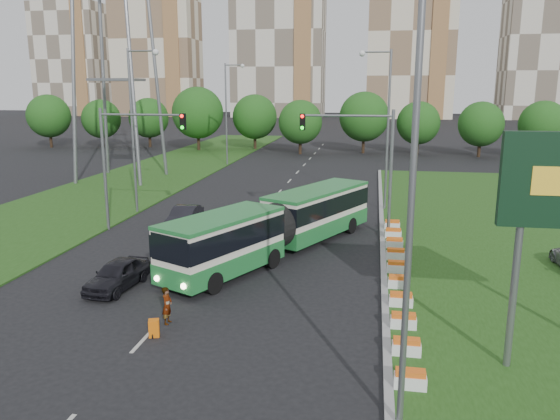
% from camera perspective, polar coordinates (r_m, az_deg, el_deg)
% --- Properties ---
extents(ground, '(360.00, 360.00, 0.00)m').
position_cam_1_polar(ground, '(26.16, -2.62, -8.14)').
color(ground, black).
rests_on(ground, ground).
extents(grass_median, '(14.00, 60.00, 0.15)m').
position_cam_1_polar(grass_median, '(34.05, 22.47, -4.00)').
color(grass_median, '#204814').
rests_on(grass_median, ground).
extents(median_kerb, '(0.30, 60.00, 0.18)m').
position_cam_1_polar(median_kerb, '(33.18, 10.68, -3.63)').
color(median_kerb, '#959595').
rests_on(median_kerb, ground).
extents(left_verge, '(12.00, 110.00, 0.10)m').
position_cam_1_polar(left_verge, '(54.92, -15.52, 2.57)').
color(left_verge, '#204814').
rests_on(left_verge, ground).
extents(lane_markings, '(0.20, 100.00, 0.01)m').
position_cam_1_polar(lane_markings, '(45.60, -0.94, 0.96)').
color(lane_markings, '#AFAFA8').
rests_on(lane_markings, ground).
extents(flower_planters, '(1.10, 20.30, 0.60)m').
position_cam_1_polar(flower_planters, '(27.28, 12.23, -6.53)').
color(flower_planters, white).
rests_on(flower_planters, grass_median).
extents(traffic_mast_median, '(5.76, 0.32, 8.00)m').
position_cam_1_polar(traffic_mast_median, '(34.09, 8.86, 5.91)').
color(traffic_mast_median, slate).
rests_on(traffic_mast_median, ground).
extents(traffic_mast_left, '(5.76, 0.32, 8.00)m').
position_cam_1_polar(traffic_mast_left, '(36.63, -15.75, 6.05)').
color(traffic_mast_left, slate).
rests_on(traffic_mast_left, ground).
extents(street_lamps, '(36.00, 60.00, 12.00)m').
position_cam_1_polar(street_lamps, '(35.02, -4.04, 7.28)').
color(street_lamps, slate).
rests_on(street_lamps, ground).
extents(tree_line, '(120.00, 8.00, 9.00)m').
position_cam_1_polar(tree_line, '(79.14, 13.31, 8.93)').
color(tree_line, '#154612').
rests_on(tree_line, ground).
extents(apartment_tower_west, '(26.00, 15.00, 48.00)m').
position_cam_1_polar(apartment_tower_west, '(188.11, -12.77, 16.93)').
color(apartment_tower_west, beige).
rests_on(apartment_tower_west, ground).
extents(apartment_tower_cwest, '(28.00, 15.00, 52.00)m').
position_cam_1_polar(apartment_tower_cwest, '(177.26, -0.13, 18.16)').
color(apartment_tower_cwest, beige).
rests_on(apartment_tower_cwest, ground).
extents(apartment_tower_ceast, '(25.00, 15.00, 50.00)m').
position_cam_1_polar(apartment_tower_ceast, '(174.83, 13.55, 17.57)').
color(apartment_tower_ceast, beige).
rests_on(apartment_tower_ceast, ground).
extents(apartment_tower_east, '(27.00, 15.00, 47.00)m').
position_cam_1_polar(apartment_tower_east, '(181.37, 26.74, 15.94)').
color(apartment_tower_east, beige).
rests_on(apartment_tower_east, ground).
extents(midrise_west, '(22.00, 14.00, 36.00)m').
position_cam_1_polar(midrise_west, '(200.91, -20.88, 14.43)').
color(midrise_west, beige).
rests_on(midrise_west, ground).
extents(articulated_bus, '(2.60, 16.70, 2.75)m').
position_cam_1_polar(articulated_bus, '(31.01, -0.64, -1.51)').
color(articulated_bus, silver).
rests_on(articulated_bus, ground).
extents(car_left_near, '(2.03, 4.20, 1.38)m').
position_cam_1_polar(car_left_near, '(26.98, -16.63, -6.46)').
color(car_left_near, black).
rests_on(car_left_near, ground).
extents(car_left_far, '(1.72, 4.47, 1.45)m').
position_cam_1_polar(car_left_far, '(37.32, -9.94, -0.76)').
color(car_left_far, black).
rests_on(car_left_far, ground).
extents(pedestrian, '(0.38, 0.57, 1.54)m').
position_cam_1_polar(pedestrian, '(22.63, -11.72, -9.73)').
color(pedestrian, gray).
rests_on(pedestrian, ground).
extents(shopping_trolley, '(0.39, 0.42, 0.68)m').
position_cam_1_polar(shopping_trolley, '(21.81, -13.04, -11.94)').
color(shopping_trolley, orange).
rests_on(shopping_trolley, ground).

